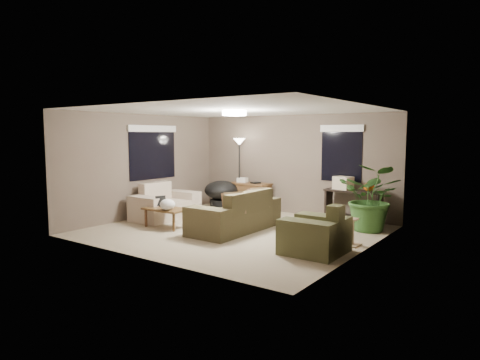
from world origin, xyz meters
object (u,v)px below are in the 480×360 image
Objects in this scene: loveseat at (165,206)px; houseplant at (372,205)px; cat_scratching_post at (351,234)px; armchair at (316,236)px; floor_lamp at (239,150)px; console_table at (353,204)px; main_sofa at (237,217)px; papasan_chair at (222,193)px; coffee_table at (166,211)px; desk at (250,197)px.

loveseat is 1.14× the size of houseplant.
armchair is at bearing -110.43° from cat_scratching_post.
floor_lamp is at bearing 154.71° from cat_scratching_post.
console_table is (-0.40, 2.78, 0.14)m from armchair.
main_sofa reaches higher than papasan_chair.
loveseat is 1.23× the size of console_table.
loveseat reaches higher than console_table.
console_table is at bearing 42.04° from coffee_table.
armchair is 1.00× the size of coffee_table.
armchair is 0.77× the size of console_table.
papasan_chair is (-0.30, 2.33, 0.11)m from coffee_table.
houseplant reaches higher than armchair.
desk is 0.85× the size of console_table.
floor_lamp is (0.83, 1.92, 1.30)m from loveseat.
houseplant is (0.63, -0.59, 0.11)m from console_table.
floor_lamp reaches higher than papasan_chair.
armchair is at bearing -36.87° from floor_lamp.
desk is at bearing 82.23° from coffee_table.
armchair is 0.87m from cat_scratching_post.
floor_lamp reaches higher than console_table.
houseplant is at bearing 93.28° from cat_scratching_post.
main_sofa is 2.20× the size of armchair.
armchair is (4.28, -0.66, 0.00)m from loveseat.
floor_lamp is at bearing 38.46° from papasan_chair.
main_sofa is 2.76m from console_table.
floor_lamp is (-3.05, -0.19, 1.16)m from console_table.
papasan_chair is (-1.72, 1.68, 0.17)m from main_sofa.
console_table is at bearing 109.76° from cat_scratching_post.
papasan_chair is (-3.42, -0.48, 0.03)m from console_table.
console_table is at bearing 136.95° from houseplant.
desk is 0.58× the size of floor_lamp.
papasan_chair is at bearing 97.29° from coffee_table.
coffee_table is 0.91× the size of desk.
houseplant is 2.82× the size of cat_scratching_post.
floor_lamp is at bearing 66.77° from loveseat.
console_table is at bearing 3.58° from floor_lamp.
desk is at bearing 139.79° from armchair.
armchair is 2.00× the size of cat_scratching_post.
loveseat is at bearing 178.67° from main_sofa.
console_table reaches higher than cat_scratching_post.
coffee_table is at bearing -167.52° from cat_scratching_post.
houseplant reaches higher than cat_scratching_post.
houseplant is 1.42m from cat_scratching_post.
coffee_table is at bearing -97.77° from desk.
loveseat is 1.60× the size of coffee_table.
floor_lamp is at bearing -176.42° from console_table.
papasan_chair is at bearing 135.60° from main_sofa.
floor_lamp reaches higher than armchair.
papasan_chair is 0.73× the size of houseplant.
main_sofa reaches higher than desk.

